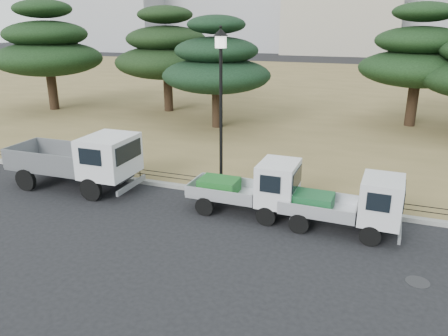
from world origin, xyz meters
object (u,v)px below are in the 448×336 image
at_px(truck_large, 80,158).
at_px(tarp_pile, 84,157).
at_px(truck_kei_front, 252,187).
at_px(truck_kei_rear, 350,204).
at_px(street_lamp, 221,84).

bearing_deg(truck_large, tarp_pile, 124.85).
distance_m(truck_kei_front, truck_kei_rear, 3.27).
distance_m(truck_large, truck_kei_rear, 10.29).
bearing_deg(street_lamp, truck_kei_front, -42.12).
bearing_deg(street_lamp, truck_large, -163.00).
bearing_deg(truck_large, truck_kei_front, -0.47).
bearing_deg(truck_kei_rear, tarp_pile, 171.17).
xyz_separation_m(truck_kei_front, tarp_pile, (-8.46, 1.93, -0.42)).
height_order(truck_kei_rear, tarp_pile, truck_kei_rear).
height_order(truck_large, truck_kei_rear, truck_large).
height_order(truck_kei_front, truck_kei_rear, truck_kei_front).
bearing_deg(truck_kei_rear, truck_kei_front, 177.61).
xyz_separation_m(truck_large, truck_kei_front, (7.02, 0.06, -0.28)).
bearing_deg(street_lamp, truck_kei_rear, -19.70).
xyz_separation_m(street_lamp, tarp_pile, (-6.74, 0.37, -3.62)).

